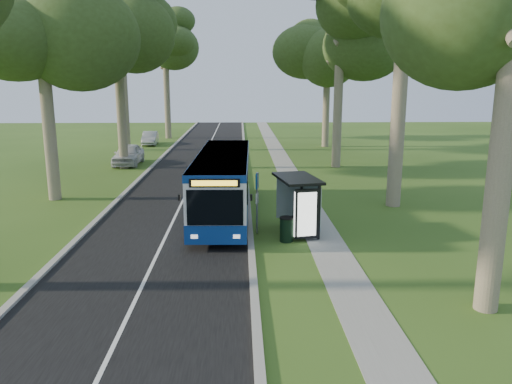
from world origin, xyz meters
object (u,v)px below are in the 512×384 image
Objects in this scene: bus_shelter at (301,196)px; bus at (223,183)px; litter_bin at (286,229)px; bus_stop_sign at (257,196)px; car_silver at (150,138)px; car_white at (128,154)px.

bus is at bearing 123.74° from bus_shelter.
bus_shelter is 3.01× the size of litter_bin.
bus_stop_sign is 0.65× the size of car_silver.
bus_stop_sign reaches higher than bus_shelter.
bus_stop_sign is 2.60× the size of litter_bin.
litter_bin is (2.64, -4.23, -1.02)m from bus.
bus is 28.84m from car_silver.
bus_stop_sign reaches higher than car_silver.
bus is at bearing 131.61° from bus_stop_sign.
litter_bin is 0.22× the size of car_white.
bus is at bearing 121.97° from litter_bin.
bus_stop_sign reaches higher than car_white.
bus reaches higher than bus_stop_sign.
bus_stop_sign is 1.85m from bus_shelter.
bus_stop_sign reaches higher than litter_bin.
bus is at bearing -62.49° from car_white.
car_silver is (-8.33, 27.60, -0.87)m from bus.
litter_bin is at bearing -75.15° from car_silver.
bus_stop_sign is at bearing 134.82° from litter_bin.
litter_bin is (-0.68, -0.84, -1.17)m from bus_shelter.
bus_stop_sign is 32.23m from car_silver.
car_white is at bearing 110.36° from bus_shelter.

